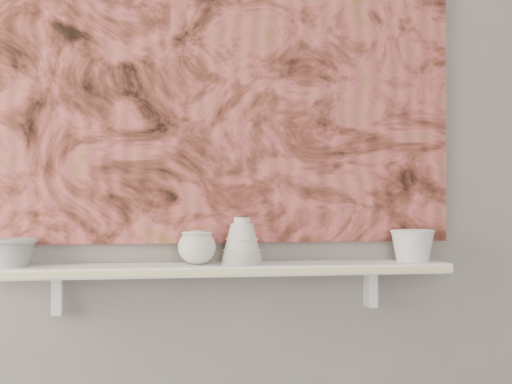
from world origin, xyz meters
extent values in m
plane|color=slate|center=(0.00, 1.60, 1.35)|extent=(3.60, 0.00, 3.60)
cube|color=white|center=(0.00, 1.51, 0.92)|extent=(1.40, 0.18, 0.03)
cube|color=beige|center=(0.00, 1.41, 0.92)|extent=(1.40, 0.01, 0.02)
cube|color=white|center=(-0.49, 1.57, 0.84)|extent=(0.03, 0.06, 0.12)
cube|color=white|center=(0.49, 1.57, 0.84)|extent=(0.03, 0.06, 0.12)
cube|color=brown|center=(0.00, 1.59, 1.54)|extent=(1.50, 0.02, 1.10)
cube|color=black|center=(0.45, 1.57, 1.23)|extent=(0.09, 0.00, 0.08)
camera|label=1|loc=(-0.23, -0.64, 1.13)|focal=50.00mm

